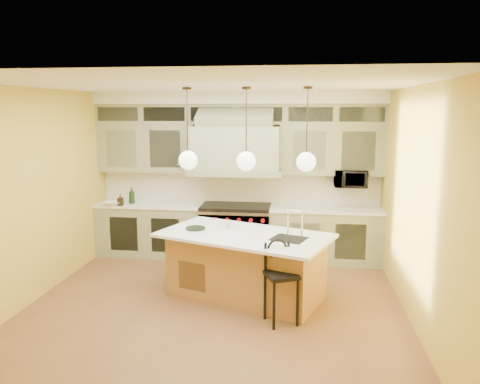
# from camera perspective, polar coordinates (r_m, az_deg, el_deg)

# --- Properties ---
(floor) EXTENTS (5.00, 5.00, 0.00)m
(floor) POSITION_cam_1_polar(r_m,az_deg,el_deg) (6.43, -3.18, -13.90)
(floor) COLOR brown
(floor) RESTS_ON ground
(ceiling) EXTENTS (5.00, 5.00, 0.00)m
(ceiling) POSITION_cam_1_polar(r_m,az_deg,el_deg) (5.88, -3.46, 12.89)
(ceiling) COLOR white
(ceiling) RESTS_ON wall_back
(wall_back) EXTENTS (5.00, 0.00, 5.00)m
(wall_back) POSITION_cam_1_polar(r_m,az_deg,el_deg) (8.42, -0.18, 2.15)
(wall_back) COLOR gold
(wall_back) RESTS_ON ground
(wall_front) EXTENTS (5.00, 0.00, 5.00)m
(wall_front) POSITION_cam_1_polar(r_m,az_deg,el_deg) (3.64, -10.68, -8.67)
(wall_front) COLOR gold
(wall_front) RESTS_ON ground
(wall_left) EXTENTS (0.00, 5.00, 5.00)m
(wall_left) POSITION_cam_1_polar(r_m,az_deg,el_deg) (6.90, -24.19, -0.50)
(wall_left) COLOR gold
(wall_left) RESTS_ON ground
(wall_right) EXTENTS (0.00, 5.00, 5.00)m
(wall_right) POSITION_cam_1_polar(r_m,az_deg,el_deg) (6.05, 20.65, -1.63)
(wall_right) COLOR gold
(wall_right) RESTS_ON ground
(back_cabinetry) EXTENTS (5.00, 0.77, 2.90)m
(back_cabinetry) POSITION_cam_1_polar(r_m,az_deg,el_deg) (8.16, -0.42, 1.76)
(back_cabinetry) COLOR gray
(back_cabinetry) RESTS_ON floor
(range) EXTENTS (1.20, 0.74, 0.96)m
(range) POSITION_cam_1_polar(r_m,az_deg,el_deg) (8.27, -0.50, -4.82)
(range) COLOR silver
(range) RESTS_ON floor
(kitchen_island) EXTENTS (2.58, 1.95, 1.35)m
(kitchen_island) POSITION_cam_1_polar(r_m,az_deg,el_deg) (6.61, 0.76, -8.79)
(kitchen_island) COLOR olive
(kitchen_island) RESTS_ON floor
(counter_stool) EXTENTS (0.48, 0.48, 1.03)m
(counter_stool) POSITION_cam_1_polar(r_m,az_deg,el_deg) (5.84, 4.96, -10.27)
(counter_stool) COLOR black
(counter_stool) RESTS_ON floor
(microwave) EXTENTS (0.54, 0.37, 0.30)m
(microwave) POSITION_cam_1_polar(r_m,az_deg,el_deg) (8.15, 13.31, 1.61)
(microwave) COLOR black
(microwave) RESTS_ON back_cabinetry
(oil_bottle_a) EXTENTS (0.13, 0.13, 0.29)m
(oil_bottle_a) POSITION_cam_1_polar(r_m,az_deg,el_deg) (8.60, -13.06, -0.40)
(oil_bottle_a) COLOR black
(oil_bottle_a) RESTS_ON back_cabinetry
(oil_bottle_b) EXTENTS (0.10, 0.10, 0.20)m
(oil_bottle_b) POSITION_cam_1_polar(r_m,az_deg,el_deg) (8.45, -14.38, -0.95)
(oil_bottle_b) COLOR black
(oil_bottle_b) RESTS_ON back_cabinetry
(fruit_bowl) EXTENTS (0.33, 0.33, 0.07)m
(fruit_bowl) POSITION_cam_1_polar(r_m,az_deg,el_deg) (8.51, -15.25, -1.36)
(fruit_bowl) COLOR white
(fruit_bowl) RESTS_ON back_cabinetry
(cup) EXTENTS (0.11, 0.11, 0.09)m
(cup) POSITION_cam_1_polar(r_m,az_deg,el_deg) (6.74, -1.35, -4.05)
(cup) COLOR beige
(cup) RESTS_ON kitchen_island
(pendant_left) EXTENTS (0.26, 0.26, 1.11)m
(pendant_left) POSITION_cam_1_polar(r_m,az_deg,el_deg) (6.44, -6.35, 4.13)
(pendant_left) COLOR #2D2319
(pendant_left) RESTS_ON ceiling
(pendant_center) EXTENTS (0.26, 0.26, 1.11)m
(pendant_center) POSITION_cam_1_polar(r_m,az_deg,el_deg) (6.30, 0.76, 4.06)
(pendant_center) COLOR #2D2319
(pendant_center) RESTS_ON ceiling
(pendant_right) EXTENTS (0.26, 0.26, 1.11)m
(pendant_right) POSITION_cam_1_polar(r_m,az_deg,el_deg) (6.26, 8.07, 3.92)
(pendant_right) COLOR #2D2319
(pendant_right) RESTS_ON ceiling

